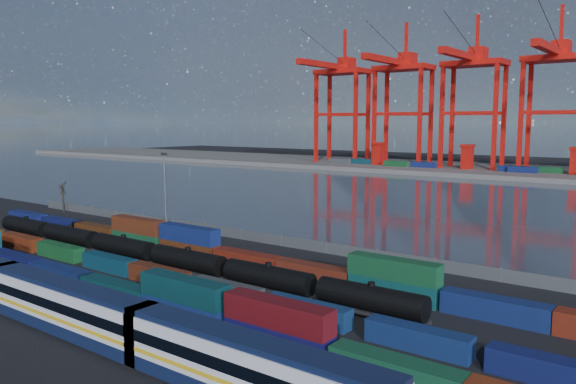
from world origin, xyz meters
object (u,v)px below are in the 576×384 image
Objects in this scene: passenger_train at (66,308)px; bare_tree at (63,196)px; gantry_cranes at (513,74)px; tanker_string at (154,254)px.

bare_tree is (-77.50, 47.15, 1.15)m from passenger_train.
tanker_string is at bearing -89.73° from gantry_cranes.
passenger_train is at bearing -59.14° from tanker_string.
bare_tree is at bearing 160.05° from tanker_string.
passenger_train is 0.39× the size of gantry_cranes.
tanker_string is 0.45× the size of gantry_cranes.
bare_tree is (-63.00, 22.87, 1.88)m from tanker_string.
gantry_cranes is (-15.47, 224.09, 40.99)m from passenger_train.
gantry_cranes is at bearing 90.27° from tanker_string.
gantry_cranes is at bearing 93.95° from passenger_train.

